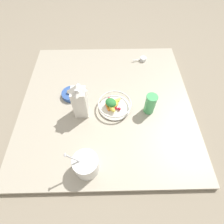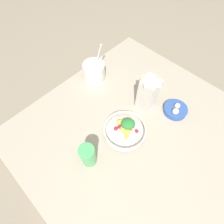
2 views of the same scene
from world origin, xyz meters
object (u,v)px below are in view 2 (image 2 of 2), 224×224
(fruit_bowl, at_px, (125,130))
(yogurt_tub, at_px, (94,71))
(garlic_bowl, at_px, (175,110))
(milk_carton, at_px, (149,92))
(drinking_cup, at_px, (88,155))

(fruit_bowl, bearing_deg, yogurt_tub, -111.58)
(garlic_bowl, bearing_deg, milk_carton, -59.61)
(fruit_bowl, height_order, yogurt_tub, yogurt_tub)
(yogurt_tub, relative_size, garlic_bowl, 1.67)
(milk_carton, height_order, drinking_cup, milk_carton)
(milk_carton, xyz_separation_m, drinking_cup, (0.43, 0.01, -0.05))
(fruit_bowl, xyz_separation_m, garlic_bowl, (-0.29, 0.11, -0.02))
(milk_carton, bearing_deg, yogurt_tub, -81.73)
(fruit_bowl, relative_size, drinking_cup, 1.52)
(fruit_bowl, xyz_separation_m, yogurt_tub, (-0.15, -0.39, 0.03))
(fruit_bowl, distance_m, garlic_bowl, 0.31)
(drinking_cup, distance_m, garlic_bowl, 0.53)
(milk_carton, distance_m, yogurt_tub, 0.37)
(drinking_cup, bearing_deg, yogurt_tub, -135.81)
(milk_carton, height_order, garlic_bowl, milk_carton)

